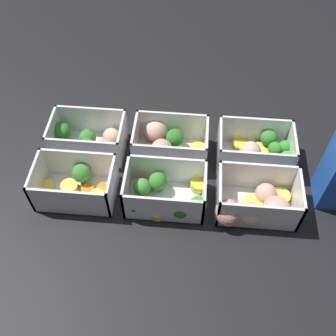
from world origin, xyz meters
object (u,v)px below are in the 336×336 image
(container_far_center, at_px, (168,143))
(container_far_right, at_px, (261,151))
(container_near_left, at_px, (77,185))
(container_near_center, at_px, (165,194))
(container_far_left, at_px, (89,142))
(container_near_right, at_px, (256,205))

(container_far_center, height_order, container_far_right, same)
(container_near_left, xyz_separation_m, container_near_center, (0.17, -0.01, 0.00))
(container_far_left, relative_size, container_far_right, 1.02)
(container_near_left, xyz_separation_m, container_near_right, (0.34, -0.02, 0.00))
(container_far_center, bearing_deg, container_near_left, -144.15)
(container_near_left, relative_size, container_far_right, 1.02)
(container_near_right, bearing_deg, container_far_center, 142.10)
(container_near_left, bearing_deg, container_near_center, -2.84)
(container_near_center, xyz_separation_m, container_far_center, (-0.01, 0.13, 0.00))
(container_near_right, xyz_separation_m, container_far_right, (0.02, 0.13, 0.00))
(container_far_center, bearing_deg, container_near_center, -87.68)
(container_near_left, bearing_deg, container_far_left, 89.52)
(container_far_left, bearing_deg, container_far_right, 0.94)
(container_far_left, bearing_deg, container_near_right, -20.18)
(container_near_left, relative_size, container_near_center, 0.98)
(container_near_left, distance_m, container_far_center, 0.21)
(container_near_left, relative_size, container_far_center, 1.01)
(container_near_center, height_order, container_near_right, same)
(container_near_right, bearing_deg, container_near_center, 177.28)
(container_near_center, xyz_separation_m, container_near_right, (0.17, -0.01, 0.00))
(container_far_center, relative_size, container_far_right, 1.01)
(container_near_right, distance_m, container_far_right, 0.13)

